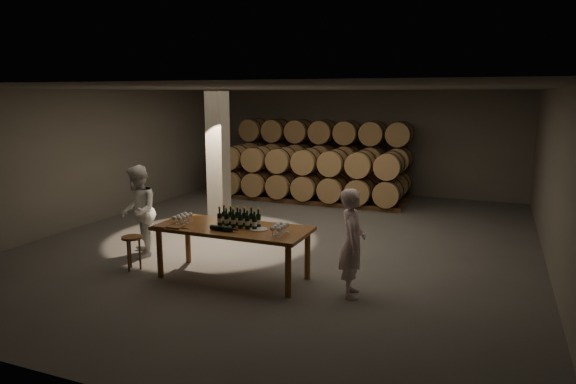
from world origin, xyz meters
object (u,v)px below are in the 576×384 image
at_px(tasting_table, 233,233).
at_px(plate, 259,229).
at_px(bottle_cluster, 239,220).
at_px(notebook_near, 175,227).
at_px(stool, 132,242).
at_px(person_woman, 138,211).
at_px(person_man, 352,243).

xyz_separation_m(tasting_table, plate, (0.49, -0.01, 0.11)).
height_order(bottle_cluster, notebook_near, bottle_cluster).
height_order(tasting_table, bottle_cluster, bottle_cluster).
xyz_separation_m(plate, notebook_near, (-1.33, -0.41, 0.01)).
distance_m(stool, person_woman, 0.88).
relative_size(tasting_table, stool, 4.27).
bearing_deg(bottle_cluster, notebook_near, -154.16).
distance_m(plate, notebook_near, 1.40).
height_order(plate, person_man, person_man).
xyz_separation_m(person_man, person_woman, (-4.31, 0.38, 0.04)).
bearing_deg(tasting_table, stool, -171.25).
bearing_deg(person_man, stool, 79.24).
bearing_deg(person_woman, person_man, 48.36).
xyz_separation_m(bottle_cluster, plate, (0.39, -0.05, -0.11)).
bearing_deg(bottle_cluster, stool, -170.43).
relative_size(bottle_cluster, person_man, 0.43).
height_order(bottle_cluster, person_woman, person_woman).
xyz_separation_m(plate, person_woman, (-2.74, 0.41, -0.03)).
relative_size(tasting_table, notebook_near, 10.88).
xyz_separation_m(bottle_cluster, notebook_near, (-0.95, -0.46, -0.10)).
relative_size(plate, stool, 0.48).
relative_size(tasting_table, bottle_cluster, 3.55).
relative_size(bottle_cluster, stool, 1.21).
xyz_separation_m(notebook_near, person_woman, (-1.41, 0.82, -0.03)).
bearing_deg(bottle_cluster, person_woman, 171.39).
bearing_deg(notebook_near, person_woman, 145.76).
height_order(tasting_table, plate, plate).
bearing_deg(bottle_cluster, plate, -7.24).
height_order(person_man, person_woman, person_woman).
bearing_deg(person_woman, stool, -7.16).
distance_m(notebook_near, person_man, 2.94).
distance_m(tasting_table, notebook_near, 0.95).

